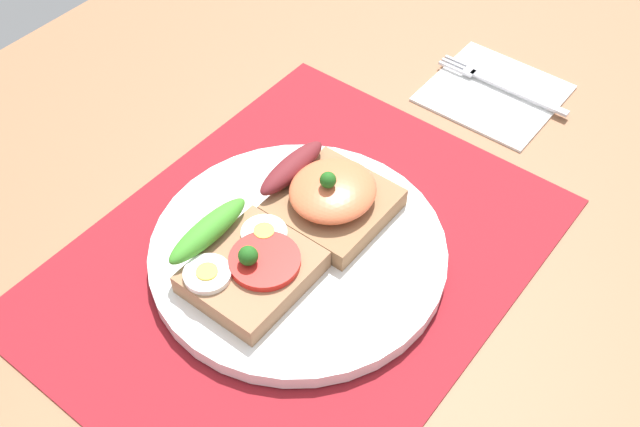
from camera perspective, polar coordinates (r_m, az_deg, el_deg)
The scene contains 7 objects.
ground_plane at distance 65.80cm, azimuth -1.61°, elevation -4.32°, with size 120.00×90.00×3.20cm, color #8D5D3F.
placemat at distance 64.42cm, azimuth -1.64°, elevation -3.38°, with size 42.91×33.40×0.30cm, color maroon.
plate at distance 63.76cm, azimuth -1.66°, elevation -2.90°, with size 25.03×25.03×1.40cm, color white.
sandwich_egg_tomato at distance 60.52cm, azimuth -5.62°, elevation -3.77°, with size 9.74×9.84×4.09cm.
sandwich_salmon at distance 64.43cm, azimuth 0.73°, elevation 1.34°, with size 9.46×10.52×5.38cm.
napkin at distance 81.89cm, azimuth 13.00°, elevation 8.91°, with size 12.58×12.86×0.60cm, color white.
fork at distance 82.32cm, azimuth 13.30°, elevation 9.50°, with size 1.62×14.76×0.32cm.
Camera 1 is at (-30.46, -26.04, 50.59)cm, focal length 42.41 mm.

